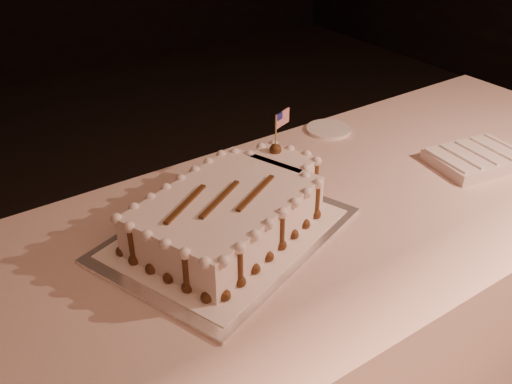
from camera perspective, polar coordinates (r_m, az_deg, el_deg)
banquet_table at (r=1.54m, az=1.49°, el=-15.28°), size 2.40×0.80×0.75m
cake_board at (r=1.28m, az=-2.96°, el=-4.25°), size 0.62×0.54×0.01m
doily at (r=1.27m, az=-2.96°, el=-4.07°), size 0.56×0.49×0.00m
sheet_cake at (r=1.26m, az=-2.25°, el=-1.71°), size 0.52×0.38×0.20m
napkin_stack at (r=1.66m, az=21.09°, el=3.14°), size 0.26×0.21×0.04m
side_plate at (r=1.76m, az=7.25°, el=6.23°), size 0.13×0.13×0.01m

